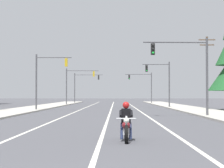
{
  "coord_description": "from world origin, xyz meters",
  "views": [
    {
      "loc": [
        0.76,
        -6.51,
        1.71
      ],
      "look_at": [
        0.45,
        25.29,
        2.56
      ],
      "focal_mm": 66.59,
      "sensor_mm": 36.0,
      "label": 1
    }
  ],
  "objects": [
    {
      "name": "lane_stripe_center",
      "position": [
        0.18,
        45.0,
        0.0
      ],
      "size": [
        0.16,
        100.0,
        0.01
      ],
      "primitive_type": "cube",
      "color": "beige",
      "rests_on": "ground"
    },
    {
      "name": "motorcycle_with_rider",
      "position": [
        1.13,
        9.0,
        0.59
      ],
      "size": [
        0.7,
        2.19,
        1.46
      ],
      "color": "black",
      "rests_on": "ground"
    },
    {
      "name": "traffic_signal_far_left",
      "position": [
        -6.0,
        78.36,
        4.16
      ],
      "size": [
        5.87,
        0.37,
        6.2
      ],
      "color": "#47474C",
      "rests_on": "ground"
    },
    {
      "name": "traffic_signal_mid_left",
      "position": [
        -6.03,
        63.7,
        4.14
      ],
      "size": [
        5.52,
        0.56,
        6.2
      ],
      "color": "#47474C",
      "rests_on": "ground"
    },
    {
      "name": "sidewalk_kerb_right",
      "position": [
        9.49,
        40.0,
        0.07
      ],
      "size": [
        4.4,
        110.0,
        0.14
      ],
      "primitive_type": "cube",
      "color": "#ADA89E",
      "rests_on": "ground"
    },
    {
      "name": "traffic_signal_near_left",
      "position": [
        -6.92,
        39.01,
        4.04
      ],
      "size": [
        3.96,
        0.37,
        6.2
      ],
      "color": "#47474C",
      "rests_on": "ground"
    },
    {
      "name": "utility_pole_right_far",
      "position": [
        12.21,
        45.61,
        4.87
      ],
      "size": [
        2.07,
        0.26,
        9.06
      ],
      "color": "brown",
      "rests_on": "ground"
    },
    {
      "name": "traffic_signal_far_right",
      "position": [
        6.32,
        76.43,
        4.13
      ],
      "size": [
        5.35,
        0.63,
        6.2
      ],
      "color": "#47474C",
      "rests_on": "ground"
    },
    {
      "name": "lane_stripe_right",
      "position": [
        3.3,
        45.0,
        0.0
      ],
      "size": [
        0.16,
        100.0,
        0.01
      ],
      "primitive_type": "cube",
      "color": "beige",
      "rests_on": "ground"
    },
    {
      "name": "lane_stripe_left",
      "position": [
        -3.36,
        45.0,
        0.0
      ],
      "size": [
        0.16,
        100.0,
        0.01
      ],
      "primitive_type": "cube",
      "color": "beige",
      "rests_on": "ground"
    },
    {
      "name": "sidewalk_kerb_left",
      "position": [
        -9.49,
        40.0,
        0.07
      ],
      "size": [
        4.4,
        110.0,
        0.14
      ],
      "primitive_type": "cube",
      "color": "#ADA89E",
      "rests_on": "ground"
    },
    {
      "name": "traffic_signal_mid_right",
      "position": [
        6.94,
        49.47,
        4.02
      ],
      "size": [
        3.69,
        0.38,
        6.2
      ],
      "color": "#47474C",
      "rests_on": "ground"
    },
    {
      "name": "traffic_signal_near_right",
      "position": [
        6.45,
        25.99,
        4.11
      ],
      "size": [
        5.12,
        0.56,
        6.2
      ],
      "color": "#47474C",
      "rests_on": "ground"
    }
  ]
}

